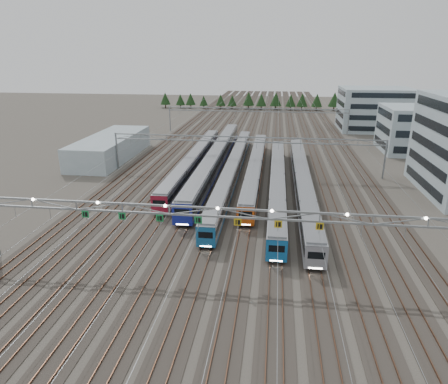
# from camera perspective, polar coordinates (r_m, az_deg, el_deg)

# --- Properties ---
(ground) EXTENTS (400.00, 400.00, 0.00)m
(ground) POSITION_cam_1_polar(r_m,az_deg,el_deg) (48.01, -0.82, -11.02)
(ground) COLOR #47423A
(ground) RESTS_ON ground
(track_bed) EXTENTS (54.00, 260.00, 5.42)m
(track_bed) POSITION_cam_1_polar(r_m,az_deg,el_deg) (142.94, 4.98, 10.10)
(track_bed) COLOR #2D2823
(track_bed) RESTS_ON ground
(train_a) EXTENTS (2.71, 54.19, 3.52)m
(train_a) POSITION_cam_1_polar(r_m,az_deg,el_deg) (87.09, -4.29, 4.48)
(train_a) COLOR black
(train_a) RESTS_ON ground
(train_b) EXTENTS (3.04, 66.10, 3.96)m
(train_b) POSITION_cam_1_polar(r_m,az_deg,el_deg) (88.23, -1.15, 4.87)
(train_b) COLOR black
(train_b) RESTS_ON ground
(train_c) EXTENTS (2.58, 64.78, 3.35)m
(train_c) POSITION_cam_1_polar(r_m,az_deg,el_deg) (81.21, 1.28, 3.36)
(train_c) COLOR black
(train_c) RESTS_ON ground
(train_d) EXTENTS (2.63, 52.67, 3.42)m
(train_d) POSITION_cam_1_polar(r_m,az_deg,el_deg) (82.19, 4.51, 3.53)
(train_d) COLOR black
(train_d) RESTS_ON ground
(train_e) EXTENTS (2.60, 55.31, 3.39)m
(train_e) POSITION_cam_1_polar(r_m,az_deg,el_deg) (73.73, 7.63, 1.54)
(train_e) COLOR black
(train_e) RESTS_ON ground
(train_f) EXTENTS (2.67, 58.87, 3.47)m
(train_f) POSITION_cam_1_polar(r_m,az_deg,el_deg) (74.45, 11.10, 1.55)
(train_f) COLOR black
(train_f) RESTS_ON ground
(gantry_near) EXTENTS (56.36, 0.61, 8.08)m
(gantry_near) POSITION_cam_1_polar(r_m,az_deg,el_deg) (44.75, -0.95, -3.24)
(gantry_near) COLOR gray
(gantry_near) RESTS_ON ground
(gantry_mid) EXTENTS (56.36, 0.36, 8.00)m
(gantry_mid) POSITION_cam_1_polar(r_m,az_deg,el_deg) (83.16, 3.11, 6.89)
(gantry_mid) COLOR gray
(gantry_mid) RESTS_ON ground
(gantry_far) EXTENTS (56.36, 0.36, 8.00)m
(gantry_far) POSITION_cam_1_polar(r_m,az_deg,el_deg) (127.39, 4.72, 11.20)
(gantry_far) COLOR gray
(gantry_far) RESTS_ON ground
(depot_bldg_mid) EXTENTS (14.00, 16.00, 11.41)m
(depot_bldg_mid) POSITION_cam_1_polar(r_m,az_deg,el_deg) (113.33, 25.19, 8.10)
(depot_bldg_mid) COLOR #97ADB4
(depot_bldg_mid) RESTS_ON ground
(depot_bldg_north) EXTENTS (22.00, 18.00, 13.50)m
(depot_bldg_north) POSITION_cam_1_polar(r_m,az_deg,el_deg) (141.59, 20.74, 11.01)
(depot_bldg_north) COLOR #97ADB4
(depot_bldg_north) RESTS_ON ground
(west_shed) EXTENTS (10.00, 30.00, 5.31)m
(west_shed) POSITION_cam_1_polar(r_m,az_deg,el_deg) (100.54, -15.87, 6.19)
(west_shed) COLOR #97ADB4
(west_shed) RESTS_ON ground
(treeline) EXTENTS (81.20, 5.60, 7.02)m
(treeline) POSITION_cam_1_polar(r_m,az_deg,el_deg) (183.38, 3.31, 13.03)
(treeline) COLOR #332114
(treeline) RESTS_ON ground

